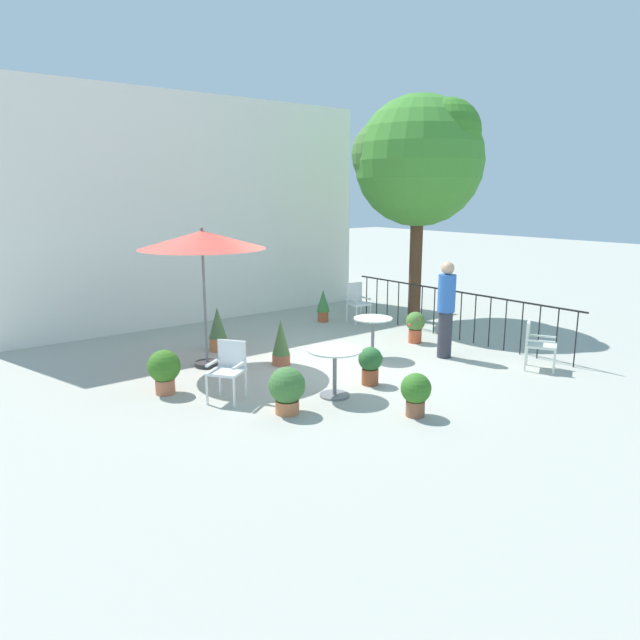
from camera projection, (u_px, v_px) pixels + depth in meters
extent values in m
plane|color=#A9A89B|center=(330.00, 367.00, 10.28)|extent=(60.00, 60.00, 0.00)
cube|color=white|center=(196.00, 211.00, 13.44)|extent=(9.14, 0.30, 5.16)
cube|color=black|center=(455.00, 291.00, 12.11)|extent=(0.03, 5.68, 0.03)
cylinder|color=black|center=(576.00, 340.00, 10.18)|extent=(0.02, 0.02, 1.00)
cylinder|color=black|center=(557.00, 336.00, 10.45)|extent=(0.02, 0.02, 1.00)
cylinder|color=black|center=(539.00, 332.00, 10.72)|extent=(0.02, 0.02, 1.00)
cylinder|color=black|center=(522.00, 329.00, 10.99)|extent=(0.02, 0.02, 1.00)
cylinder|color=black|center=(505.00, 325.00, 11.27)|extent=(0.02, 0.02, 1.00)
cylinder|color=black|center=(490.00, 322.00, 11.54)|extent=(0.02, 0.02, 1.00)
cylinder|color=black|center=(475.00, 319.00, 11.81)|extent=(0.02, 0.02, 1.00)
cylinder|color=black|center=(461.00, 316.00, 12.08)|extent=(0.02, 0.02, 1.00)
cylinder|color=black|center=(447.00, 314.00, 12.35)|extent=(0.02, 0.02, 1.00)
cylinder|color=black|center=(434.00, 311.00, 12.62)|extent=(0.02, 0.02, 1.00)
cylinder|color=black|center=(422.00, 308.00, 12.90)|extent=(0.02, 0.02, 1.00)
cylinder|color=black|center=(410.00, 306.00, 13.17)|extent=(0.02, 0.02, 1.00)
cylinder|color=black|center=(398.00, 304.00, 13.44)|extent=(0.02, 0.02, 1.00)
cylinder|color=black|center=(387.00, 302.00, 13.71)|extent=(0.02, 0.02, 1.00)
cylinder|color=black|center=(377.00, 299.00, 13.98)|extent=(0.02, 0.02, 1.00)
cylinder|color=black|center=(367.00, 297.00, 14.25)|extent=(0.02, 0.02, 1.00)
cylinder|color=#513320|center=(415.00, 265.00, 13.74)|extent=(0.29, 0.29, 2.67)
sphere|color=#41892F|center=(419.00, 161.00, 13.24)|extent=(2.92, 2.92, 2.92)
sphere|color=#478D24|center=(430.00, 175.00, 13.97)|extent=(1.75, 1.75, 1.75)
sphere|color=#4A8036|center=(387.00, 154.00, 13.19)|extent=(1.61, 1.61, 1.61)
sphere|color=#387D26|center=(447.00, 132.00, 12.70)|extent=(1.46, 1.46, 1.46)
cylinder|color=#2D2D2D|center=(207.00, 364.00, 10.34)|extent=(0.44, 0.44, 0.08)
cylinder|color=slate|center=(205.00, 300.00, 10.09)|extent=(0.04, 0.04, 2.38)
cone|color=#E34A3D|center=(202.00, 240.00, 9.87)|extent=(2.16, 2.16, 0.30)
sphere|color=slate|center=(202.00, 229.00, 9.83)|extent=(0.06, 0.06, 0.06)
cylinder|color=white|center=(373.00, 318.00, 10.70)|extent=(0.71, 0.71, 0.02)
cylinder|color=slate|center=(373.00, 339.00, 10.78)|extent=(0.06, 0.06, 0.74)
cylinder|color=slate|center=(372.00, 357.00, 10.86)|extent=(0.39, 0.39, 0.03)
cylinder|color=silver|center=(335.00, 350.00, 8.67)|extent=(0.82, 0.82, 0.02)
cylinder|color=slate|center=(335.00, 374.00, 8.75)|extent=(0.06, 0.06, 0.71)
cylinder|color=slate|center=(335.00, 395.00, 8.82)|extent=(0.45, 0.45, 0.03)
cube|color=white|center=(359.00, 304.00, 13.65)|extent=(0.49, 0.50, 0.04)
cube|color=white|center=(354.00, 292.00, 13.76)|extent=(0.41, 0.10, 0.45)
cube|color=white|center=(352.00, 299.00, 13.53)|extent=(0.10, 0.40, 0.03)
cube|color=white|center=(366.00, 298.00, 13.71)|extent=(0.10, 0.40, 0.03)
cylinder|color=white|center=(356.00, 316.00, 13.43)|extent=(0.04, 0.04, 0.44)
cylinder|color=white|center=(370.00, 315.00, 13.62)|extent=(0.04, 0.04, 0.44)
cylinder|color=white|center=(347.00, 313.00, 13.77)|extent=(0.04, 0.04, 0.44)
cylinder|color=white|center=(361.00, 312.00, 13.96)|extent=(0.04, 0.04, 0.44)
cube|color=white|center=(226.00, 372.00, 8.50)|extent=(0.63, 0.64, 0.04)
cube|color=white|center=(232.00, 353.00, 8.65)|extent=(0.28, 0.39, 0.40)
cube|color=white|center=(213.00, 362.00, 8.54)|extent=(0.36, 0.26, 0.03)
cube|color=white|center=(239.00, 365.00, 8.42)|extent=(0.36, 0.26, 0.03)
cylinder|color=white|center=(207.00, 390.00, 8.42)|extent=(0.04, 0.04, 0.44)
cylinder|color=white|center=(234.00, 393.00, 8.30)|extent=(0.04, 0.04, 0.44)
cylinder|color=white|center=(220.00, 382.00, 8.81)|extent=(0.04, 0.04, 0.44)
cylinder|color=white|center=(246.00, 384.00, 8.69)|extent=(0.04, 0.04, 0.44)
cube|color=silver|center=(541.00, 345.00, 10.06)|extent=(0.61, 0.64, 0.04)
cube|color=silver|center=(528.00, 332.00, 10.11)|extent=(0.37, 0.23, 0.39)
cube|color=silver|center=(541.00, 341.00, 9.87)|extent=(0.25, 0.41, 0.03)
cube|color=silver|center=(542.00, 336.00, 10.21)|extent=(0.25, 0.41, 0.03)
cylinder|color=silver|center=(554.00, 362.00, 9.85)|extent=(0.04, 0.04, 0.41)
cylinder|color=silver|center=(555.00, 357.00, 10.20)|extent=(0.04, 0.04, 0.41)
cylinder|color=silver|center=(525.00, 359.00, 10.03)|extent=(0.04, 0.04, 0.41)
cylinder|color=silver|center=(527.00, 354.00, 10.37)|extent=(0.04, 0.04, 0.41)
cylinder|color=#BD6142|center=(281.00, 359.00, 10.43)|extent=(0.32, 0.32, 0.18)
cylinder|color=#382819|center=(281.00, 355.00, 10.41)|extent=(0.28, 0.28, 0.02)
cone|color=#4B6D37|center=(281.00, 337.00, 10.34)|extent=(0.32, 0.32, 0.63)
cylinder|color=#AF5430|center=(323.00, 316.00, 13.89)|extent=(0.25, 0.25, 0.25)
cylinder|color=#382819|center=(323.00, 312.00, 13.87)|extent=(0.22, 0.22, 0.02)
cone|color=#3E793B|center=(323.00, 301.00, 13.81)|extent=(0.31, 0.31, 0.52)
cylinder|color=#C15330|center=(415.00, 336.00, 11.94)|extent=(0.27, 0.27, 0.28)
cylinder|color=#382819|center=(415.00, 330.00, 11.91)|extent=(0.23, 0.23, 0.02)
sphere|color=#497933|center=(416.00, 321.00, 11.88)|extent=(0.39, 0.39, 0.39)
sphere|color=#E24737|center=(419.00, 320.00, 11.73)|extent=(0.10, 0.10, 0.10)
sphere|color=#E24737|center=(416.00, 317.00, 11.97)|extent=(0.11, 0.11, 0.11)
sphere|color=#E24737|center=(423.00, 322.00, 11.91)|extent=(0.09, 0.09, 0.09)
sphere|color=#E24737|center=(411.00, 324.00, 11.78)|extent=(0.11, 0.11, 0.11)
cylinder|color=#C67443|center=(218.00, 344.00, 11.34)|extent=(0.34, 0.34, 0.25)
cylinder|color=#382819|center=(218.00, 338.00, 11.31)|extent=(0.30, 0.30, 0.02)
cone|color=#4A6C3E|center=(217.00, 323.00, 11.25)|extent=(0.34, 0.34, 0.60)
cylinder|color=brown|center=(415.00, 408.00, 8.03)|extent=(0.26, 0.26, 0.22)
cylinder|color=#382819|center=(415.00, 401.00, 8.01)|extent=(0.23, 0.23, 0.02)
sphere|color=#346F22|center=(416.00, 388.00, 7.96)|extent=(0.42, 0.42, 0.42)
cylinder|color=#C16C4B|center=(165.00, 387.00, 8.91)|extent=(0.29, 0.29, 0.23)
cylinder|color=#382819|center=(165.00, 380.00, 8.89)|extent=(0.26, 0.26, 0.02)
sphere|color=#376F1F|center=(164.00, 366.00, 8.84)|extent=(0.50, 0.50, 0.50)
cylinder|color=#C06F45|center=(287.00, 407.00, 8.13)|extent=(0.33, 0.33, 0.19)
cylinder|color=#382819|center=(287.00, 401.00, 8.11)|extent=(0.29, 0.29, 0.02)
sphere|color=#3D7033|center=(287.00, 385.00, 8.06)|extent=(0.51, 0.51, 0.51)
cylinder|color=#9B4C2D|center=(370.00, 377.00, 9.34)|extent=(0.27, 0.27, 0.26)
cylinder|color=#382819|center=(370.00, 369.00, 9.31)|extent=(0.24, 0.24, 0.02)
sphere|color=#295F2C|center=(370.00, 359.00, 9.28)|extent=(0.39, 0.39, 0.39)
sphere|color=#AD42B2|center=(366.00, 360.00, 9.38)|extent=(0.11, 0.11, 0.11)
sphere|color=#AD42B2|center=(376.00, 359.00, 9.17)|extent=(0.09, 0.09, 0.09)
cylinder|color=#33333D|center=(445.00, 335.00, 10.82)|extent=(0.26, 0.26, 0.86)
cylinder|color=#3064BA|center=(447.00, 293.00, 10.65)|extent=(0.36, 0.36, 0.68)
sphere|color=tan|center=(448.00, 268.00, 10.55)|extent=(0.23, 0.23, 0.23)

